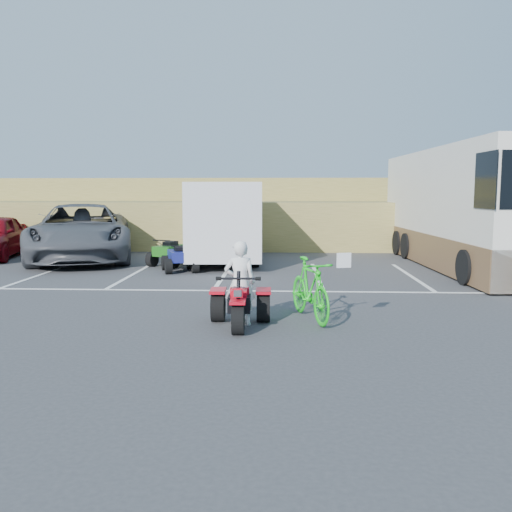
{
  "coord_description": "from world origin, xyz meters",
  "views": [
    {
      "loc": [
        1.69,
        -10.64,
        2.4
      ],
      "look_at": [
        1.11,
        1.25,
        1.0
      ],
      "focal_mm": 38.0,
      "sensor_mm": 36.0,
      "label": 1
    }
  ],
  "objects_px": {
    "cargo_trailer": "(227,220)",
    "grey_pickup": "(82,232)",
    "green_dirt_bike": "(310,289)",
    "quad_atv_green": "(171,266)",
    "rider": "(240,283)",
    "rv_motorhome": "(465,217)",
    "quad_atv_blue": "(180,271)",
    "red_trike_atv": "(240,327)"
  },
  "relations": [
    {
      "from": "red_trike_atv",
      "to": "rider",
      "type": "xyz_separation_m",
      "value": [
        -0.0,
        0.15,
        0.77
      ]
    },
    {
      "from": "green_dirt_bike",
      "to": "cargo_trailer",
      "type": "bearing_deg",
      "value": 88.67
    },
    {
      "from": "red_trike_atv",
      "to": "green_dirt_bike",
      "type": "relative_size",
      "value": 0.77
    },
    {
      "from": "red_trike_atv",
      "to": "green_dirt_bike",
      "type": "distance_m",
      "value": 1.55
    },
    {
      "from": "rider",
      "to": "grey_pickup",
      "type": "height_order",
      "value": "grey_pickup"
    },
    {
      "from": "rider",
      "to": "grey_pickup",
      "type": "xyz_separation_m",
      "value": [
        -6.42,
        9.37,
        0.22
      ]
    },
    {
      "from": "quad_atv_blue",
      "to": "rider",
      "type": "bearing_deg",
      "value": -89.09
    },
    {
      "from": "quad_atv_blue",
      "to": "cargo_trailer",
      "type": "bearing_deg",
      "value": 44.91
    },
    {
      "from": "green_dirt_bike",
      "to": "grey_pickup",
      "type": "bearing_deg",
      "value": 113.67
    },
    {
      "from": "green_dirt_bike",
      "to": "red_trike_atv",
      "type": "bearing_deg",
      "value": -170.85
    },
    {
      "from": "rider",
      "to": "quad_atv_green",
      "type": "bearing_deg",
      "value": -71.47
    },
    {
      "from": "red_trike_atv",
      "to": "quad_atv_green",
      "type": "bearing_deg",
      "value": 108.21
    },
    {
      "from": "cargo_trailer",
      "to": "quad_atv_blue",
      "type": "relative_size",
      "value": 4.5
    },
    {
      "from": "rv_motorhome",
      "to": "cargo_trailer",
      "type": "bearing_deg",
      "value": 171.49
    },
    {
      "from": "rv_motorhome",
      "to": "quad_atv_blue",
      "type": "xyz_separation_m",
      "value": [
        -9.02,
        -1.61,
        -1.62
      ]
    },
    {
      "from": "green_dirt_bike",
      "to": "grey_pickup",
      "type": "distance_m",
      "value": 11.76
    },
    {
      "from": "red_trike_atv",
      "to": "rv_motorhome",
      "type": "relative_size",
      "value": 0.14
    },
    {
      "from": "red_trike_atv",
      "to": "rider",
      "type": "bearing_deg",
      "value": 90.0
    },
    {
      "from": "cargo_trailer",
      "to": "grey_pickup",
      "type": "bearing_deg",
      "value": 173.29
    },
    {
      "from": "cargo_trailer",
      "to": "quad_atv_green",
      "type": "height_order",
      "value": "cargo_trailer"
    },
    {
      "from": "red_trike_atv",
      "to": "cargo_trailer",
      "type": "bearing_deg",
      "value": 95.56
    },
    {
      "from": "grey_pickup",
      "to": "rv_motorhome",
      "type": "distance_m",
      "value": 13.14
    },
    {
      "from": "grey_pickup",
      "to": "quad_atv_green",
      "type": "relative_size",
      "value": 5.19
    },
    {
      "from": "red_trike_atv",
      "to": "green_dirt_bike",
      "type": "height_order",
      "value": "green_dirt_bike"
    },
    {
      "from": "green_dirt_bike",
      "to": "rv_motorhome",
      "type": "height_order",
      "value": "rv_motorhome"
    },
    {
      "from": "green_dirt_bike",
      "to": "cargo_trailer",
      "type": "height_order",
      "value": "cargo_trailer"
    },
    {
      "from": "cargo_trailer",
      "to": "rv_motorhome",
      "type": "xyz_separation_m",
      "value": [
        7.81,
        -0.82,
        0.15
      ]
    },
    {
      "from": "rv_motorhome",
      "to": "quad_atv_blue",
      "type": "distance_m",
      "value": 9.3
    },
    {
      "from": "red_trike_atv",
      "to": "quad_atv_green",
      "type": "relative_size",
      "value": 1.09
    },
    {
      "from": "quad_atv_blue",
      "to": "quad_atv_green",
      "type": "xyz_separation_m",
      "value": [
        -0.56,
        1.33,
        0.0
      ]
    },
    {
      "from": "cargo_trailer",
      "to": "rv_motorhome",
      "type": "height_order",
      "value": "rv_motorhome"
    },
    {
      "from": "grey_pickup",
      "to": "quad_atv_green",
      "type": "height_order",
      "value": "grey_pickup"
    },
    {
      "from": "red_trike_atv",
      "to": "cargo_trailer",
      "type": "distance_m",
      "value": 9.38
    },
    {
      "from": "green_dirt_bike",
      "to": "cargo_trailer",
      "type": "distance_m",
      "value": 8.94
    },
    {
      "from": "green_dirt_bike",
      "to": "quad_atv_blue",
      "type": "height_order",
      "value": "green_dirt_bike"
    },
    {
      "from": "rider",
      "to": "rv_motorhome",
      "type": "bearing_deg",
      "value": -130.64
    },
    {
      "from": "grey_pickup",
      "to": "cargo_trailer",
      "type": "distance_m",
      "value": 5.29
    },
    {
      "from": "rider",
      "to": "quad_atv_blue",
      "type": "relative_size",
      "value": 1.18
    },
    {
      "from": "grey_pickup",
      "to": "quad_atv_blue",
      "type": "height_order",
      "value": "grey_pickup"
    },
    {
      "from": "green_dirt_bike",
      "to": "rv_motorhome",
      "type": "relative_size",
      "value": 0.19
    },
    {
      "from": "quad_atv_green",
      "to": "rider",
      "type": "bearing_deg",
      "value": -47.73
    },
    {
      "from": "quad_atv_green",
      "to": "red_trike_atv",
      "type": "bearing_deg",
      "value": -48.05
    }
  ]
}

